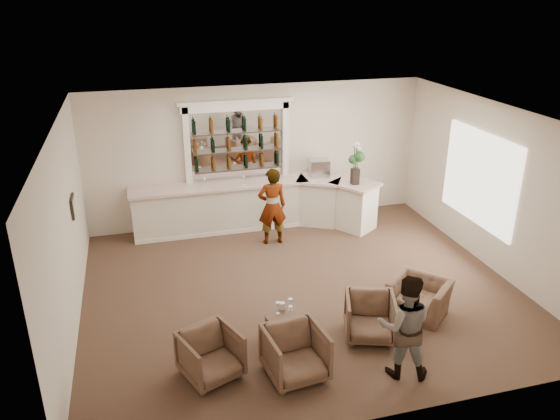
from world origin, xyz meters
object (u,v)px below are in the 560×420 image
object	(u,v)px
bar_counter	(256,205)
cocktail_table	(286,327)
espresso_machine	(319,168)
armchair_center	(295,353)
flower_vase	(356,161)
sommelier	(272,206)
armchair_right	(370,317)
guest	(405,326)
armchair_far	(419,297)
armchair_left	(211,355)

from	to	relation	value
bar_counter	cocktail_table	bearing A→B (deg)	-97.09
espresso_machine	armchair_center	bearing A→B (deg)	-105.25
cocktail_table	flower_vase	bearing A→B (deg)	54.40
sommelier	armchair_right	world-z (taller)	sommelier
sommelier	armchair_center	xyz separation A→B (m)	(-0.82, -4.49, -0.48)
armchair_center	espresso_machine	world-z (taller)	espresso_machine
guest	armchair_right	size ratio (longest dim) A/B	2.00
cocktail_table	guest	distance (m)	1.97
armchair_far	espresso_machine	xyz separation A→B (m)	(-0.35, 4.41, 1.03)
bar_counter	flower_vase	bearing A→B (deg)	-17.48
armchair_left	armchair_far	bearing A→B (deg)	-10.50
cocktail_table	armchair_far	world-z (taller)	armchair_far
armchair_center	flower_vase	bearing A→B (deg)	51.87
sommelier	guest	size ratio (longest dim) A/B	1.08
guest	armchair_left	distance (m)	2.84
armchair_right	bar_counter	bearing A→B (deg)	118.03
bar_counter	armchair_far	size ratio (longest dim) A/B	5.88
armchair_center	armchair_far	world-z (taller)	armchair_center
flower_vase	armchair_right	bearing A→B (deg)	-108.69
bar_counter	guest	bearing A→B (deg)	-81.35
armchair_right	armchair_center	bearing A→B (deg)	-138.58
cocktail_table	armchair_left	distance (m)	1.41
bar_counter	guest	distance (m)	5.79
guest	espresso_machine	size ratio (longest dim) A/B	3.51
sommelier	espresso_machine	xyz separation A→B (m)	(1.41, 0.96, 0.47)
armchair_far	espresso_machine	distance (m)	4.54
bar_counter	guest	size ratio (longest dim) A/B	3.52
sommelier	armchair_center	bearing A→B (deg)	80.71
armchair_center	espresso_machine	size ratio (longest dim) A/B	1.85
armchair_left	flower_vase	bearing A→B (deg)	26.02
bar_counter	guest	xyz separation A→B (m)	(0.87, -5.72, 0.24)
espresso_machine	flower_vase	xyz separation A→B (m)	(0.60, -0.76, 0.35)
armchair_far	armchair_right	bearing A→B (deg)	-110.58
bar_counter	armchair_center	bearing A→B (deg)	-97.02
armchair_left	armchair_far	distance (m)	3.83
espresso_machine	flower_vase	size ratio (longest dim) A/B	0.47
espresso_machine	cocktail_table	bearing A→B (deg)	-107.94
cocktail_table	bar_counter	bearing A→B (deg)	82.91
armchair_far	flower_vase	size ratio (longest dim) A/B	0.98
cocktail_table	flower_vase	distance (m)	4.90
sommelier	armchair_center	size ratio (longest dim) A/B	2.04
armchair_left	armchair_right	world-z (taller)	armchair_right
cocktail_table	armchair_center	distance (m)	0.89
bar_counter	armchair_left	distance (m)	5.38
armchair_left	armchair_right	distance (m)	2.66
armchair_center	espresso_machine	bearing A→B (deg)	60.77
bar_counter	armchair_far	world-z (taller)	bar_counter
espresso_machine	flower_vase	world-z (taller)	flower_vase
guest	armchair_center	bearing A→B (deg)	7.93
flower_vase	sommelier	bearing A→B (deg)	-174.41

